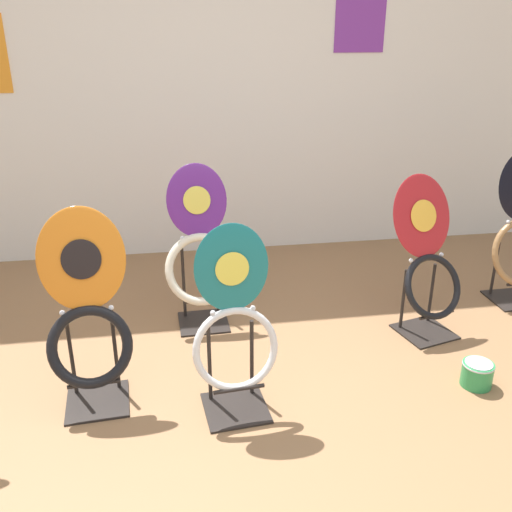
{
  "coord_description": "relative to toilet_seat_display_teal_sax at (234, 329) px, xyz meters",
  "views": [
    {
      "loc": [
        -0.35,
        -1.57,
        1.65
      ],
      "look_at": [
        0.04,
        0.99,
        0.55
      ],
      "focal_mm": 40.0,
      "sensor_mm": 36.0,
      "label": 1
    }
  ],
  "objects": [
    {
      "name": "wall_back",
      "position": [
        0.12,
        1.95,
        0.89
      ],
      "size": [
        8.0,
        0.07,
        2.6
      ],
      "color": "silver",
      "rests_on": "ground_plane"
    },
    {
      "name": "toilet_seat_display_orange_sun",
      "position": [
        -0.62,
        0.17,
        0.02
      ],
      "size": [
        0.39,
        0.33,
        0.91
      ],
      "color": "black",
      "rests_on": "ground_plane"
    },
    {
      "name": "toilet_seat_display_crimson_swirl",
      "position": [
        1.12,
        0.55,
        0.01
      ],
      "size": [
        0.44,
        0.43,
        0.87
      ],
      "color": "black",
      "rests_on": "ground_plane"
    },
    {
      "name": "paint_can",
      "position": [
        1.17,
        0.0,
        -0.35
      ],
      "size": [
        0.15,
        0.15,
        0.13
      ],
      "color": "#2D8E4C",
      "rests_on": "ground_plane"
    },
    {
      "name": "ground_plane",
      "position": [
        0.12,
        -0.53,
        -0.42
      ],
      "size": [
        14.0,
        14.0,
        0.0
      ],
      "primitive_type": "plane",
      "color": "#8E6642"
    },
    {
      "name": "toilet_seat_display_purple_note",
      "position": [
        -0.09,
        0.82,
        -0.01
      ],
      "size": [
        0.41,
        0.34,
        0.9
      ],
      "color": "black",
      "rests_on": "ground_plane"
    },
    {
      "name": "toilet_seat_display_teal_sax",
      "position": [
        0.0,
        0.0,
        0.0
      ],
      "size": [
        0.38,
        0.3,
        0.88
      ],
      "color": "black",
      "rests_on": "ground_plane"
    }
  ]
}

